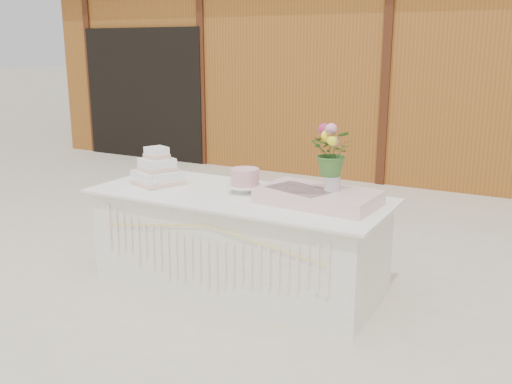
# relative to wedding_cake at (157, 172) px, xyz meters

# --- Properties ---
(ground) EXTENTS (80.00, 80.00, 0.00)m
(ground) POSITION_rel_wedding_cake_xyz_m (0.77, 0.03, -0.88)
(ground) COLOR beige
(ground) RESTS_ON ground
(barn) EXTENTS (12.60, 4.60, 3.30)m
(barn) POSITION_rel_wedding_cake_xyz_m (0.76, 6.02, 0.80)
(barn) COLOR brown
(barn) RESTS_ON ground
(cake_table) EXTENTS (2.40, 1.00, 0.77)m
(cake_table) POSITION_rel_wedding_cake_xyz_m (0.77, 0.02, -0.49)
(cake_table) COLOR white
(cake_table) RESTS_ON ground
(wedding_cake) EXTENTS (0.46, 0.46, 0.32)m
(wedding_cake) POSITION_rel_wedding_cake_xyz_m (0.00, 0.00, 0.00)
(wedding_cake) COLOR white
(wedding_cake) RESTS_ON cake_table
(pink_cake_stand) EXTENTS (0.29, 0.29, 0.21)m
(pink_cake_stand) POSITION_rel_wedding_cake_xyz_m (0.82, 0.06, 0.01)
(pink_cake_stand) COLOR white
(pink_cake_stand) RESTS_ON cake_table
(satin_runner) EXTENTS (0.90, 0.56, 0.11)m
(satin_runner) POSITION_rel_wedding_cake_xyz_m (1.44, 0.07, -0.05)
(satin_runner) COLOR beige
(satin_runner) RESTS_ON cake_table
(flower_vase) EXTENTS (0.12, 0.12, 0.16)m
(flower_vase) POSITION_rel_wedding_cake_xyz_m (1.54, 0.10, 0.08)
(flower_vase) COLOR silver
(flower_vase) RESTS_ON satin_runner
(bouquet) EXTENTS (0.35, 0.31, 0.35)m
(bouquet) POSITION_rel_wedding_cake_xyz_m (1.54, 0.10, 0.33)
(bouquet) COLOR #366428
(bouquet) RESTS_ON flower_vase
(loose_flowers) EXTENTS (0.21, 0.39, 0.02)m
(loose_flowers) POSITION_rel_wedding_cake_xyz_m (-0.18, 0.14, -0.10)
(loose_flowers) COLOR pink
(loose_flowers) RESTS_ON cake_table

